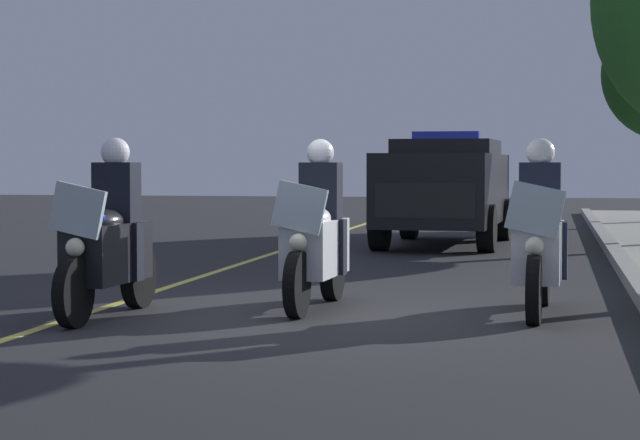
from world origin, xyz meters
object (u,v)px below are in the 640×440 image
object	(u,v)px
police_motorcycle_trailing	(539,243)
cyclist_background	(544,191)
police_motorcycle_lead_left	(109,244)
police_suv	(445,186)
police_motorcycle_lead_right	(316,240)

from	to	relation	value
police_motorcycle_trailing	cyclist_background	size ratio (longest dim) A/B	1.22
police_motorcycle_lead_left	cyclist_background	distance (m)	16.90
police_motorcycle_lead_left	police_suv	bearing A→B (deg)	167.81
police_motorcycle_lead_left	police_motorcycle_trailing	xyz separation A→B (m)	(-0.99, 4.03, 0.00)
police_motorcycle_lead_left	police_motorcycle_lead_right	distance (m)	2.08
police_motorcycle_lead_left	cyclist_background	size ratio (longest dim) A/B	1.22
police_motorcycle_lead_right	cyclist_background	bearing A→B (deg)	172.02
police_motorcycle_lead_right	police_suv	distance (m)	9.47
police_suv	cyclist_background	distance (m)	6.19
police_motorcycle_lead_left	police_motorcycle_trailing	world-z (taller)	same
police_motorcycle_lead_left	cyclist_background	xyz separation A→B (m)	(-16.43, 3.97, 0.14)
police_motorcycle_trailing	police_suv	distance (m)	9.66
police_suv	cyclist_background	bearing A→B (deg)	163.95
police_motorcycle_lead_right	cyclist_background	size ratio (longest dim) A/B	1.22
cyclist_background	police_motorcycle_lead_right	bearing A→B (deg)	-7.98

